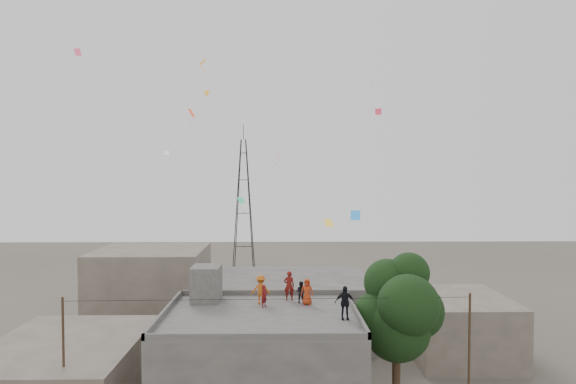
# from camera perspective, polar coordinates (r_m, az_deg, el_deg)

# --- Properties ---
(main_building) EXTENTS (10.00, 8.00, 6.10)m
(main_building) POSITION_cam_1_polar(r_m,az_deg,el_deg) (26.72, -3.25, -20.52)
(main_building) COLOR #4A4745
(main_building) RESTS_ON ground
(parapet) EXTENTS (10.00, 8.00, 0.30)m
(parapet) POSITION_cam_1_polar(r_m,az_deg,el_deg) (25.66, -3.27, -13.91)
(parapet) COLOR #4A4745
(parapet) RESTS_ON main_building
(stair_head_box) EXTENTS (1.60, 1.80, 2.00)m
(stair_head_box) POSITION_cam_1_polar(r_m,az_deg,el_deg) (28.27, -9.65, -10.65)
(stair_head_box) COLOR #4A4745
(stair_head_box) RESTS_ON main_building
(neighbor_west) EXTENTS (8.00, 10.00, 4.00)m
(neighbor_west) POSITION_cam_1_polar(r_m,az_deg,el_deg) (31.37, -24.86, -19.26)
(neighbor_west) COLOR #5B5347
(neighbor_west) RESTS_ON ground
(neighbor_north) EXTENTS (12.00, 9.00, 5.00)m
(neighbor_north) POSITION_cam_1_polar(r_m,az_deg,el_deg) (40.14, 0.56, -13.54)
(neighbor_north) COLOR #4A4745
(neighbor_north) RESTS_ON ground
(neighbor_northwest) EXTENTS (9.00, 8.00, 7.00)m
(neighbor_northwest) POSITION_cam_1_polar(r_m,az_deg,el_deg) (43.26, -15.92, -11.11)
(neighbor_northwest) COLOR #5B5347
(neighbor_northwest) RESTS_ON ground
(neighbor_east) EXTENTS (7.00, 8.00, 4.40)m
(neighbor_east) POSITION_cam_1_polar(r_m,az_deg,el_deg) (38.61, 19.46, -14.77)
(neighbor_east) COLOR #5B5347
(neighbor_east) RESTS_ON ground
(tree) EXTENTS (4.90, 4.60, 9.10)m
(tree) POSITION_cam_1_polar(r_m,az_deg,el_deg) (27.00, 13.07, -13.47)
(tree) COLOR black
(tree) RESTS_ON ground
(utility_line) EXTENTS (20.12, 0.62, 7.40)m
(utility_line) POSITION_cam_1_polar(r_m,az_deg,el_deg) (25.25, -2.18, -19.99)
(utility_line) COLOR black
(utility_line) RESTS_ON ground
(transmission_tower) EXTENTS (2.97, 2.97, 20.01)m
(transmission_tower) POSITION_cam_1_polar(r_m,az_deg,el_deg) (64.98, -5.28, -1.67)
(transmission_tower) COLOR black
(transmission_tower) RESTS_ON ground
(person_red_adult) EXTENTS (0.61, 0.41, 1.68)m
(person_red_adult) POSITION_cam_1_polar(r_m,az_deg,el_deg) (28.07, 0.13, -11.05)
(person_red_adult) COLOR maroon
(person_red_adult) RESTS_ON main_building
(person_orange_child) EXTENTS (0.77, 0.56, 1.44)m
(person_orange_child) POSITION_cam_1_polar(r_m,az_deg,el_deg) (27.22, 2.27, -11.73)
(person_orange_child) COLOR #BD3815
(person_orange_child) RESTS_ON main_building
(person_dark_child) EXTENTS (0.72, 0.66, 1.21)m
(person_dark_child) POSITION_cam_1_polar(r_m,az_deg,el_deg) (27.62, 1.53, -11.76)
(person_dark_child) COLOR black
(person_dark_child) RESTS_ON main_building
(person_dark_adult) EXTENTS (0.98, 0.42, 1.68)m
(person_dark_adult) POSITION_cam_1_polar(r_m,az_deg,el_deg) (24.70, 6.73, -12.90)
(person_dark_adult) COLOR black
(person_dark_adult) RESTS_ON main_building
(person_orange_adult) EXTENTS (1.07, 0.66, 1.61)m
(person_orange_adult) POSITION_cam_1_polar(r_m,az_deg,el_deg) (27.38, -3.25, -11.46)
(person_orange_adult) COLOR #C85F16
(person_orange_adult) RESTS_ON main_building
(person_red_child) EXTENTS (0.49, 0.52, 1.20)m
(person_red_child) POSITION_cam_1_polar(r_m,az_deg,el_deg) (26.80, -2.83, -12.21)
(person_red_child) COLOR maroon
(person_red_child) RESTS_ON main_building
(kites) EXTENTS (19.83, 15.43, 10.56)m
(kites) POSITION_cam_1_polar(r_m,az_deg,el_deg) (31.28, -2.21, 6.04)
(kites) COLOR red
(kites) RESTS_ON ground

